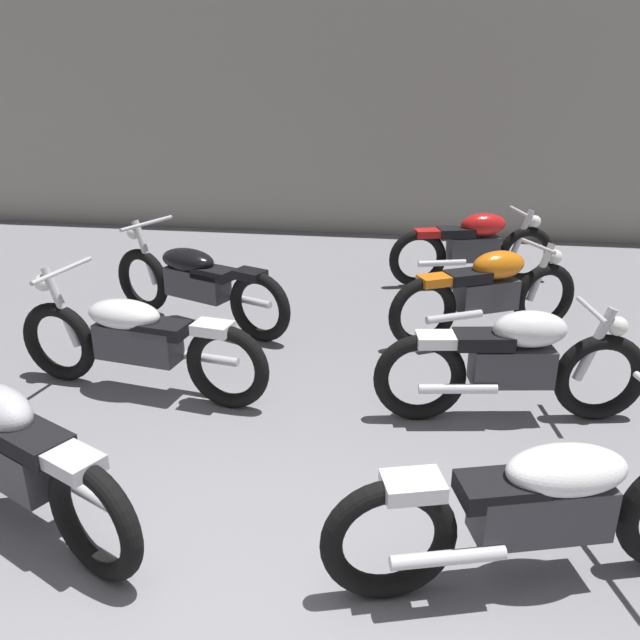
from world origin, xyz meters
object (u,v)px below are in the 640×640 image
object	(u,v)px
motorcycle_right_row_2	(488,292)
motorcycle_left_row_2	(196,281)
motorcycle_left_row_1	(137,340)
motorcycle_right_row_1	(513,362)
motorcycle_left_row_0	(15,455)
motorcycle_right_row_0	(544,506)
motorcycle_right_row_3	(474,247)

from	to	relation	value
motorcycle_right_row_2	motorcycle_left_row_2	bearing A→B (deg)	-178.51
motorcycle_left_row_1	motorcycle_right_row_1	size ratio (longest dim) A/B	1.10
motorcycle_right_row_2	motorcycle_left_row_1	bearing A→B (deg)	-151.33
motorcycle_left_row_0	motorcycle_right_row_2	world-z (taller)	same
motorcycle_left_row_2	motorcycle_left_row_0	bearing A→B (deg)	-89.94
motorcycle_left_row_2	motorcycle_right_row_2	distance (m)	2.78
motorcycle_right_row_0	motorcycle_right_row_1	xyz separation A→B (m)	(0.05, 1.63, 0.01)
motorcycle_left_row_0	motorcycle_right_row_3	size ratio (longest dim) A/B	0.94
motorcycle_right_row_3	motorcycle_right_row_2	bearing A→B (deg)	-89.43
motorcycle_left_row_1	motorcycle_right_row_1	world-z (taller)	motorcycle_left_row_1
motorcycle_right_row_2	motorcycle_left_row_0	bearing A→B (deg)	-131.60
motorcycle_left_row_2	motorcycle_right_row_2	xyz separation A→B (m)	(2.78, 0.07, 0.01)
motorcycle_left_row_2	motorcycle_right_row_0	world-z (taller)	same
motorcycle_right_row_1	motorcycle_left_row_2	bearing A→B (deg)	153.02
motorcycle_left_row_0	motorcycle_right_row_0	bearing A→B (deg)	-0.27
motorcycle_left_row_0	motorcycle_left_row_2	world-z (taller)	motorcycle_left_row_2
motorcycle_left_row_0	motorcycle_right_row_1	size ratio (longest dim) A/B	0.92
motorcycle_right_row_2	motorcycle_right_row_1	bearing A→B (deg)	-88.12
motorcycle_left_row_1	motorcycle_left_row_0	bearing A→B (deg)	-90.16
motorcycle_right_row_3	motorcycle_left_row_1	bearing A→B (deg)	-131.42
motorcycle_left_row_0	motorcycle_right_row_2	bearing A→B (deg)	48.40
motorcycle_left_row_1	motorcycle_right_row_0	bearing A→B (deg)	-30.38
motorcycle_left_row_0	motorcycle_left_row_1	bearing A→B (deg)	89.84
motorcycle_left_row_1	motorcycle_right_row_2	size ratio (longest dim) A/B	1.20
motorcycle_left_row_0	motorcycle_left_row_2	bearing A→B (deg)	90.06
motorcycle_left_row_2	motorcycle_right_row_1	bearing A→B (deg)	-26.98
motorcycle_left_row_2	motorcycle_right_row_0	size ratio (longest dim) A/B	0.97
motorcycle_left_row_0	motorcycle_left_row_1	size ratio (longest dim) A/B	0.84
motorcycle_left_row_2	motorcycle_right_row_1	world-z (taller)	motorcycle_left_row_2
motorcycle_right_row_1	motorcycle_right_row_2	size ratio (longest dim) A/B	1.09
motorcycle_left_row_0	motorcycle_right_row_1	distance (m)	3.26
motorcycle_left_row_1	motorcycle_right_row_0	distance (m)	3.22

